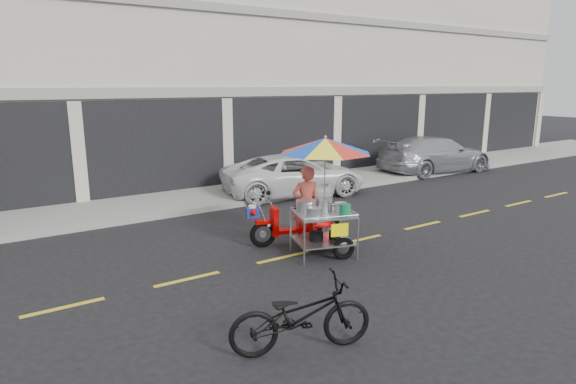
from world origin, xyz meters
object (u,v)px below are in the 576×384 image
white_pickup (295,175)px  silver_pickup (435,154)px  near_bicycle (301,316)px  food_vendor_rig (317,178)px

white_pickup → silver_pickup: size_ratio=0.92×
silver_pickup → white_pickup: bearing=95.6°
white_pickup → near_bicycle: bearing=157.7°
silver_pickup → food_vendor_rig: food_vendor_rig is taller
near_bicycle → food_vendor_rig: (2.46, 3.00, 1.01)m
food_vendor_rig → silver_pickup: bearing=43.8°
white_pickup → silver_pickup: bearing=-77.1°
white_pickup → near_bicycle: (-4.93, -7.47, -0.13)m
white_pickup → silver_pickup: (6.66, 0.21, 0.08)m
silver_pickup → food_vendor_rig: 10.29m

